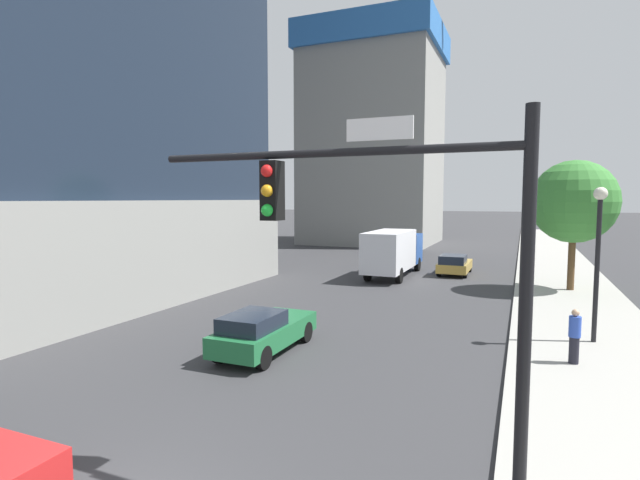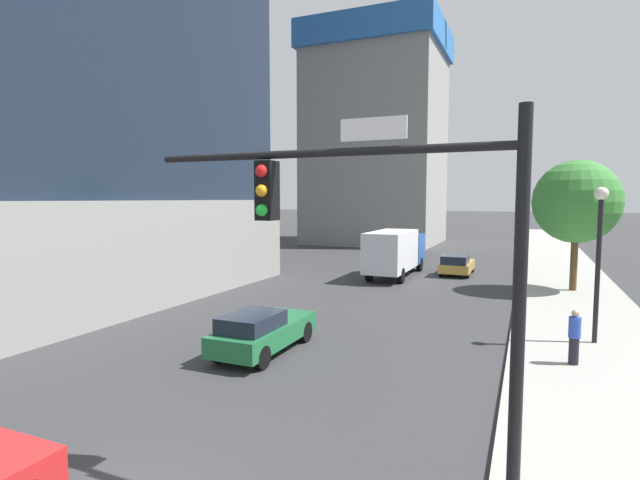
{
  "view_description": "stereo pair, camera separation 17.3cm",
  "coord_description": "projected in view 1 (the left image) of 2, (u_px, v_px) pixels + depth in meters",
  "views": [
    {
      "loc": [
        5.89,
        -5.17,
        5.05
      ],
      "look_at": [
        -1.3,
        11.95,
        3.47
      ],
      "focal_mm": 27.26,
      "sensor_mm": 36.0,
      "label": 1
    },
    {
      "loc": [
        6.05,
        -5.1,
        5.05
      ],
      "look_at": [
        -1.3,
        11.95,
        3.47
      ],
      "focal_mm": 27.26,
      "sensor_mm": 36.0,
      "label": 2
    }
  ],
  "objects": [
    {
      "name": "pedestrian_blue_shirt",
      "position": [
        575.0,
        336.0,
        14.42
      ],
      "size": [
        0.34,
        0.34,
        1.64
      ],
      "color": "black",
      "rests_on": "sidewalk"
    },
    {
      "name": "car_gold",
      "position": [
        454.0,
        264.0,
        32.29
      ],
      "size": [
        1.89,
        4.05,
        1.39
      ],
      "color": "#AD8938",
      "rests_on": "ground"
    },
    {
      "name": "car_green",
      "position": [
        263.0,
        331.0,
        15.86
      ],
      "size": [
        1.76,
        4.46,
        1.45
      ],
      "color": "#1E6638",
      "rests_on": "ground"
    },
    {
      "name": "sidewalk",
      "position": [
        573.0,
        306.0,
        22.66
      ],
      "size": [
        5.2,
        120.0,
        0.15
      ],
      "primitive_type": "cube",
      "color": "#9E9B93",
      "rests_on": "ground"
    },
    {
      "name": "box_truck",
      "position": [
        393.0,
        250.0,
        31.53
      ],
      "size": [
        2.26,
        7.89,
        3.01
      ],
      "color": "#1E4799",
      "rests_on": "ground"
    },
    {
      "name": "construction_building",
      "position": [
        374.0,
        126.0,
        55.18
      ],
      "size": [
        22.08,
        13.52,
        31.9
      ],
      "color": "gray",
      "rests_on": "ground"
    },
    {
      "name": "traffic_light_pole",
      "position": [
        394.0,
        234.0,
        7.8
      ],
      "size": [
        6.53,
        0.48,
        6.25
      ],
      "color": "black",
      "rests_on": "sidewalk"
    },
    {
      "name": "street_tree",
      "position": [
        574.0,
        202.0,
        25.82
      ],
      "size": [
        4.41,
        4.41,
        6.95
      ],
      "color": "brown",
      "rests_on": "sidewalk"
    },
    {
      "name": "street_lamp",
      "position": [
        598.0,
        240.0,
        16.39
      ],
      "size": [
        0.44,
        0.44,
        5.3
      ],
      "color": "black",
      "rests_on": "sidewalk"
    }
  ]
}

